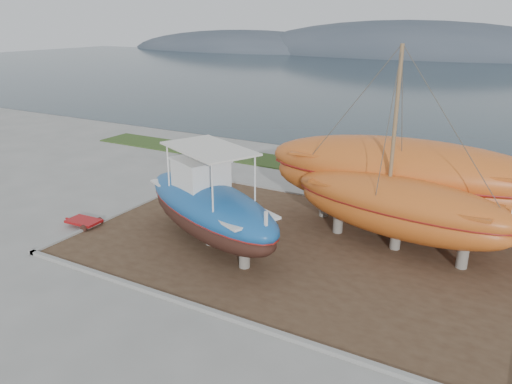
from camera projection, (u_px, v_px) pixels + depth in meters
The scene contains 11 objects.
ground at pixel (245, 286), 18.40m from camera, with size 140.00×140.00×0.00m, color gray.
dirt_patch at pixel (292, 245), 21.67m from camera, with size 18.00×12.00×0.06m, color #422D1E.
curb_frame at pixel (292, 244), 21.65m from camera, with size 18.60×12.60×0.15m, color gray, non-canonical shape.
grass_strip at pixel (372, 176), 31.10m from camera, with size 44.00×3.00×0.08m, color #284219.
sea at pixel (480, 83), 75.85m from camera, with size 260.00×100.00×0.04m, color #192B33, non-canonical shape.
mountain_ridge at pixel (509, 59), 120.99m from camera, with size 200.00×36.00×20.00m, color #333D49, non-canonical shape.
blue_caique at pixel (209, 197), 21.01m from camera, with size 9.04×2.83×4.35m, color #185499, non-canonical shape.
white_dinghy at pixel (210, 204), 24.60m from camera, with size 4.28×1.61×1.29m, color white, non-canonical shape.
orange_sailboat at pixel (404, 153), 19.92m from camera, with size 9.62×2.84×8.40m, color #BD561D, non-canonical shape.
orange_bare_hull at pixel (402, 187), 22.60m from camera, with size 12.71×3.81×4.17m, color #BD561D, non-canonical shape.
red_trailer at pixel (84, 223), 23.66m from camera, with size 2.34×1.17×0.33m, color #AC1315, non-canonical shape.
Camera 1 is at (8.36, -13.90, 9.36)m, focal length 35.00 mm.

